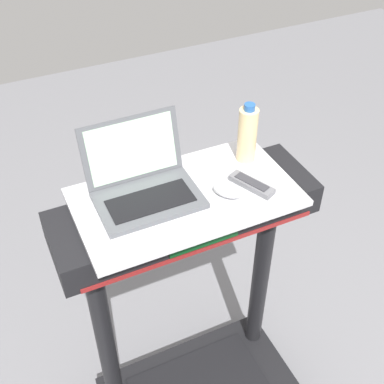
{
  "coord_description": "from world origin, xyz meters",
  "views": [
    {
      "loc": [
        -0.51,
        -0.44,
        2.23
      ],
      "look_at": [
        0.0,
        0.65,
        1.2
      ],
      "focal_mm": 47.78,
      "sensor_mm": 36.0,
      "label": 1
    }
  ],
  "objects": [
    {
      "name": "desk_board",
      "position": [
        0.0,
        0.7,
        1.14
      ],
      "size": [
        0.72,
        0.4,
        0.02
      ],
      "primitive_type": "cube",
      "color": "silver",
      "rests_on": "treadmill_base"
    },
    {
      "name": "laptop",
      "position": [
        -0.12,
        0.76,
        1.19
      ],
      "size": [
        0.33,
        0.27,
        0.23
      ],
      "rotation": [
        0.0,
        0.0,
        -0.06
      ],
      "color": "#515459",
      "rests_on": "desk_board"
    },
    {
      "name": "tv_remote",
      "position": [
        0.21,
        0.64,
        1.16
      ],
      "size": [
        0.11,
        0.16,
        0.02
      ],
      "color": "slate",
      "rests_on": "desk_board"
    },
    {
      "name": "water_bottle",
      "position": [
        0.27,
        0.79,
        1.25
      ],
      "size": [
        0.07,
        0.07,
        0.22
      ],
      "color": "beige",
      "rests_on": "desk_board"
    },
    {
      "name": "computer_mouse",
      "position": [
        0.12,
        0.64,
        1.17
      ],
      "size": [
        0.11,
        0.12,
        0.03
      ],
      "primitive_type": "ellipsoid",
      "rotation": [
        0.0,
        0.0,
        0.6
      ],
      "color": "#B2B2B7",
      "rests_on": "desk_board"
    }
  ]
}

